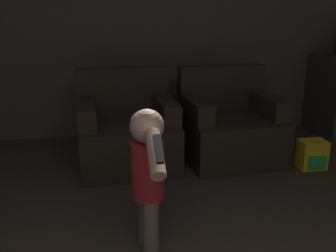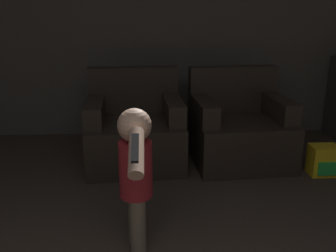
% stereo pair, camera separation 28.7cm
% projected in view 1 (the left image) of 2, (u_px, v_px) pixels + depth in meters
% --- Properties ---
extents(wall_back, '(8.40, 0.05, 2.60)m').
position_uv_depth(wall_back, '(128.00, 23.00, 4.19)').
color(wall_back, '#51493F').
rests_on(wall_back, ground_plane).
extents(armchair_left, '(0.95, 0.88, 0.90)m').
position_uv_depth(armchair_left, '(127.00, 132.00, 3.60)').
color(armchair_left, black).
rests_on(armchair_left, ground_plane).
extents(armchair_right, '(0.96, 0.89, 0.90)m').
position_uv_depth(armchair_right, '(229.00, 127.00, 3.75)').
color(armchair_right, black).
rests_on(armchair_right, ground_plane).
extents(person_toddler, '(0.20, 0.62, 0.91)m').
position_uv_depth(person_toddler, '(148.00, 171.00, 2.21)').
color(person_toddler, brown).
rests_on(person_toddler, ground_plane).
extents(toy_backpack, '(0.25, 0.21, 0.28)m').
position_uv_depth(toy_backpack, '(312.00, 154.00, 3.54)').
color(toy_backpack, yellow).
rests_on(toy_backpack, ground_plane).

